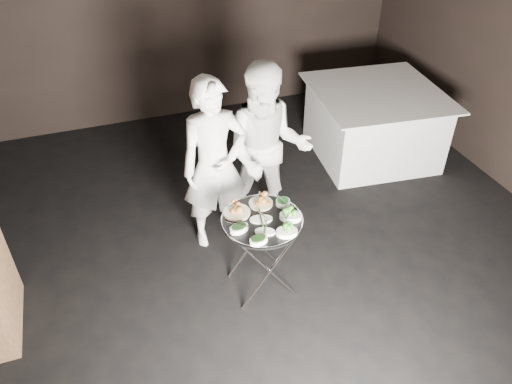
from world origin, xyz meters
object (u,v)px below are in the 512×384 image
object	(u,v)px
tray_stand	(262,251)
dining_table	(373,123)
waiter_right	(267,151)
waiter_left	(215,166)
serving_tray	(262,221)

from	to	relation	value
tray_stand	dining_table	size ratio (longest dim) A/B	0.51
tray_stand	waiter_right	size ratio (longest dim) A/B	0.44
waiter_left	waiter_right	world-z (taller)	waiter_right
serving_tray	dining_table	xyz separation A→B (m)	(2.05, 1.66, -0.34)
waiter_right	serving_tray	bearing A→B (deg)	-95.11
tray_stand	dining_table	xyz separation A→B (m)	(2.05, 1.66, -0.00)
waiter_left	waiter_right	xyz separation A→B (m)	(0.54, 0.06, 0.01)
tray_stand	dining_table	distance (m)	2.64
serving_tray	waiter_left	xyz separation A→B (m)	(-0.18, 0.77, 0.09)
serving_tray	dining_table	distance (m)	2.66
tray_stand	dining_table	world-z (taller)	dining_table
tray_stand	waiter_right	xyz separation A→B (m)	(0.36, 0.83, 0.45)
waiter_left	waiter_right	size ratio (longest dim) A/B	0.98
waiter_right	dining_table	size ratio (longest dim) A/B	1.18
waiter_left	dining_table	size ratio (longest dim) A/B	1.16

